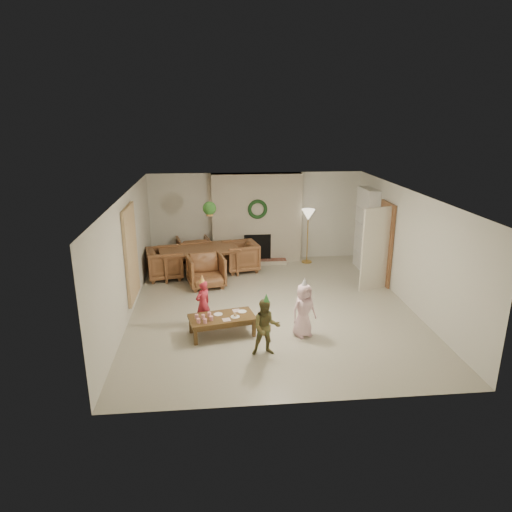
{
  "coord_description": "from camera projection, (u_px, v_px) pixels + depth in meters",
  "views": [
    {
      "loc": [
        -1.21,
        -9.09,
        4.05
      ],
      "look_at": [
        -0.3,
        0.4,
        1.05
      ],
      "focal_mm": 31.77,
      "sensor_mm": 36.0,
      "label": 1
    }
  ],
  "objects": [
    {
      "name": "coffee_leg_fl",
      "position": [
        196.0,
        337.0,
        8.27
      ],
      "size": [
        0.08,
        0.08,
        0.32
      ],
      "primitive_type": "cube",
      "rotation": [
        0.0,
        0.0,
        0.21
      ],
      "color": "brown",
      "rests_on": "floor"
    },
    {
      "name": "hanging_plant_foliage",
      "position": [
        209.0,
        208.0,
        10.69
      ],
      "size": [
        0.32,
        0.32,
        0.32
      ],
      "primitive_type": "sphere",
      "color": "#1E4B19",
      "rests_on": "hanging_plant_pot"
    },
    {
      "name": "door_leaf",
      "position": [
        376.0,
        249.0,
        10.68
      ],
      "size": [
        0.77,
        0.32,
        2.0
      ],
      "primitive_type": "cube",
      "rotation": [
        0.0,
        0.0,
        -1.22
      ],
      "color": "beige",
      "rests_on": "floor"
    },
    {
      "name": "fireplace_firebox",
      "position": [
        257.0,
        247.0,
        12.79
      ],
      "size": [
        0.75,
        0.12,
        0.75
      ],
      "primitive_type": "cube",
      "color": "black",
      "rests_on": "floor"
    },
    {
      "name": "fireplace_hearth",
      "position": [
        258.0,
        262.0,
        12.75
      ],
      "size": [
        1.6,
        0.3,
        0.12
      ],
      "primitive_type": "cube",
      "color": "maroon",
      "rests_on": "floor"
    },
    {
      "name": "child_plaid",
      "position": [
        266.0,
        327.0,
        7.84
      ],
      "size": [
        0.5,
        0.39,
        1.03
      ],
      "primitive_type": "imported",
      "rotation": [
        0.0,
        0.0,
        0.01
      ],
      "color": "brown",
      "rests_on": "floor"
    },
    {
      "name": "dining_chair_left",
      "position": [
        165.0,
        263.0,
        11.57
      ],
      "size": [
        1.02,
        1.0,
        0.79
      ],
      "primitive_type": "imported",
      "rotation": [
        0.0,
        0.0,
        1.78
      ],
      "color": "brown",
      "rests_on": "floor"
    },
    {
      "name": "party_hat_red",
      "position": [
        202.0,
        279.0,
        8.74
      ],
      "size": [
        0.17,
        0.17,
        0.18
      ],
      "primitive_type": "cone",
      "rotation": [
        0.0,
        0.0,
        0.39
      ],
      "color": "#D9D848",
      "rests_on": "child_red"
    },
    {
      "name": "bookshelf_shelf_a",
      "position": [
        364.0,
        253.0,
        12.27
      ],
      "size": [
        0.3,
        0.92,
        0.03
      ],
      "primitive_type": "cube",
      "color": "white",
      "rests_on": "bookshelf_carcass"
    },
    {
      "name": "dining_chair_near",
      "position": [
        206.0,
        271.0,
        11.01
      ],
      "size": [
        1.0,
        1.02,
        0.79
      ],
      "primitive_type": "imported",
      "rotation": [
        0.0,
        0.0,
        0.21
      ],
      "color": "brown",
      "rests_on": "floor"
    },
    {
      "name": "door_frame",
      "position": [
        385.0,
        244.0,
        11.07
      ],
      "size": [
        0.05,
        0.86,
        2.04
      ],
      "primitive_type": "cube",
      "color": "brown",
      "rests_on": "floor"
    },
    {
      "name": "coffee_leg_br",
      "position": [
        247.0,
        318.0,
        9.04
      ],
      "size": [
        0.08,
        0.08,
        0.32
      ],
      "primitive_type": "cube",
      "rotation": [
        0.0,
        0.0,
        0.21
      ],
      "color": "brown",
      "rests_on": "floor"
    },
    {
      "name": "wall_right",
      "position": [
        408.0,
        248.0,
        9.86
      ],
      "size": [
        0.0,
        7.0,
        7.0
      ],
      "primitive_type": "plane",
      "rotation": [
        1.57,
        0.0,
        -1.57
      ],
      "color": "silver",
      "rests_on": "floor"
    },
    {
      "name": "cup_a",
      "position": [
        199.0,
        321.0,
        8.31
      ],
      "size": [
        0.08,
        0.08,
        0.09
      ],
      "primitive_type": "cylinder",
      "rotation": [
        0.0,
        0.0,
        0.21
      ],
      "color": "white",
      "rests_on": "coffee_table_top"
    },
    {
      "name": "cup_f",
      "position": [
        209.0,
        314.0,
        8.58
      ],
      "size": [
        0.08,
        0.08,
        0.09
      ],
      "primitive_type": "cylinder",
      "rotation": [
        0.0,
        0.0,
        0.21
      ],
      "color": "white",
      "rests_on": "coffee_table_top"
    },
    {
      "name": "books_row_upper",
      "position": [
        367.0,
        220.0,
        11.89
      ],
      "size": [
        0.2,
        0.36,
        0.22
      ],
      "primitive_type": "cube",
      "color": "#AC9C25",
      "rests_on": "bookshelf_shelf_c"
    },
    {
      "name": "child_red",
      "position": [
        203.0,
        304.0,
        8.89
      ],
      "size": [
        0.42,
        0.41,
        0.96
      ],
      "primitive_type": "imported",
      "rotation": [
        0.0,
        0.0,
        3.88
      ],
      "color": "#B22635",
      "rests_on": "floor"
    },
    {
      "name": "curtain_panel",
      "position": [
        131.0,
        253.0,
        9.51
      ],
      "size": [
        0.06,
        1.2,
        2.0
      ],
      "primitive_type": "cube",
      "color": "beige",
      "rests_on": "wall_left"
    },
    {
      "name": "coffee_table_top",
      "position": [
        222.0,
        318.0,
        8.6
      ],
      "size": [
        1.33,
        0.86,
        0.06
      ],
      "primitive_type": "cube",
      "rotation": [
        0.0,
        0.0,
        0.21
      ],
      "color": "brown",
      "rests_on": "floor"
    },
    {
      "name": "child_pink",
      "position": [
        304.0,
        310.0,
        8.51
      ],
      "size": [
        0.6,
        0.5,
        1.04
      ],
      "primitive_type": "imported",
      "rotation": [
        0.0,
        0.0,
        0.4
      ],
      "color": "#FDCBD8",
      "rests_on": "floor"
    },
    {
      "name": "fireplace_wreath",
      "position": [
        258.0,
        209.0,
        12.41
      ],
      "size": [
        0.54,
        0.1,
        0.54
      ],
      "primitive_type": "torus",
      "rotation": [
        1.57,
        0.0,
        0.0
      ],
      "color": "#153817",
      "rests_on": "fireplace_mass"
    },
    {
      "name": "dining_chair_far",
      "position": [
        194.0,
        251.0,
        12.64
      ],
      "size": [
        1.0,
        1.02,
        0.79
      ],
      "primitive_type": "imported",
      "rotation": [
        0.0,
        0.0,
        3.35
      ],
      "color": "brown",
      "rests_on": "floor"
    },
    {
      "name": "books_row_mid",
      "position": [
        364.0,
        233.0,
        12.15
      ],
      "size": [
        0.2,
        0.44,
        0.24
      ],
      "primitive_type": "cube",
      "color": "#294897",
      "rests_on": "bookshelf_shelf_b"
    },
    {
      "name": "wall_left",
      "position": [
        127.0,
        256.0,
        9.31
      ],
      "size": [
        0.0,
        7.0,
        7.0
      ],
      "primitive_type": "plane",
      "rotation": [
        1.57,
        0.0,
        1.57
      ],
      "color": "silver",
      "rests_on": "floor"
    },
    {
      "name": "cup_c",
      "position": [
        205.0,
        321.0,
        8.3
      ],
      "size": [
        0.08,
        0.08,
        0.09
      ],
      "primitive_type": "cylinder",
      "rotation": [
        0.0,
        0.0,
        0.21
      ],
      "color": "white",
      "rests_on": "coffee_table_top"
    },
    {
      "name": "bookshelf_shelf_d",
      "position": [
        367.0,
        209.0,
        11.91
      ],
      "size": [
        0.3,
        0.92,
        0.03
      ],
      "primitive_type": "cube",
      "color": "white",
      "rests_on": "bookshelf_carcass"
    },
    {
      "name": "plate_b",
      "position": [
        235.0,
        317.0,
        8.57
      ],
      "size": [
        0.2,
        0.2,
        0.01
      ],
      "primitive_type": "cylinder",
      "rotation": [
        0.0,
        0.0,
        0.21
      ],
      "color": "white",
      "rests_on": "coffee_table_top"
    },
    {
      "name": "cup_d",
      "position": [
        203.0,
        317.0,
        8.47
      ],
      "size": [
        0.08,
        0.08,
        0.09
      ],
      "primitive_type": "cylinder",
      "rotation": [
        0.0,
        0.0,
        0.21
      ],
      "color": "white",
      "rests_on": "coffee_table_top"
    },
    {
      "name": "dining_chair_right",
      "position": [
        241.0,
        256.0,
        12.15
      ],
      "size": [
        1.02,
        1.0,
        0.79
      ],
      "primitive_type": "imported",
      "rotation": [
        0.0,
        0.0,
        -1.36
      ],
      "color": "brown",
      "rests_on": "floor"
    },
    {
      "name": "party_hat_pink",
      "position": [
        305.0,
        282.0,
        8.35
      ],
      "size": [
        0.16,
        0.16,
        0.19
      ],
      "primitive_type": "cone",
      "rotation": [
        0.0,
        0.0,
        0.23
      ],
      "color": "#B1B1B8",
      "rests_on": "child_pink"
    },
    {
      "name": "bookshelf_shelf_c",
      "position": [
        366.0,
        224.0,
        12.03
      ],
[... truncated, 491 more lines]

